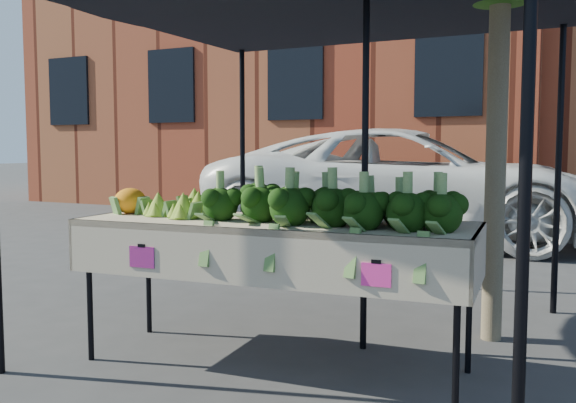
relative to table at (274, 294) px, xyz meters
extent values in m
plane|color=#313133|center=(-0.09, 0.00, -0.45)|extent=(90.00, 90.00, 0.00)
cube|color=#C0B39C|center=(0.00, 0.00, 0.00)|extent=(2.45, 0.97, 0.90)
cube|color=#F22D8C|center=(-0.67, -0.40, 0.25)|extent=(0.17, 0.01, 0.12)
cube|color=#FD2F9E|center=(0.73, -0.40, 0.25)|extent=(0.17, 0.01, 0.12)
ellipsoid|color=black|center=(0.36, 0.03, 0.59)|extent=(1.56, 0.59, 0.28)
ellipsoid|color=#9EC139|center=(-0.67, 0.04, 0.56)|extent=(0.45, 0.59, 0.22)
ellipsoid|color=orange|center=(-1.05, -0.05, 0.55)|extent=(0.22, 0.22, 0.20)
imported|color=white|center=(-0.66, 5.62, 2.47)|extent=(1.87, 2.83, 5.84)
cube|color=maroon|center=(-5.09, 12.00, 4.05)|extent=(12.00, 8.00, 9.00)
camera|label=1|loc=(1.70, -3.31, 0.88)|focal=38.80mm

